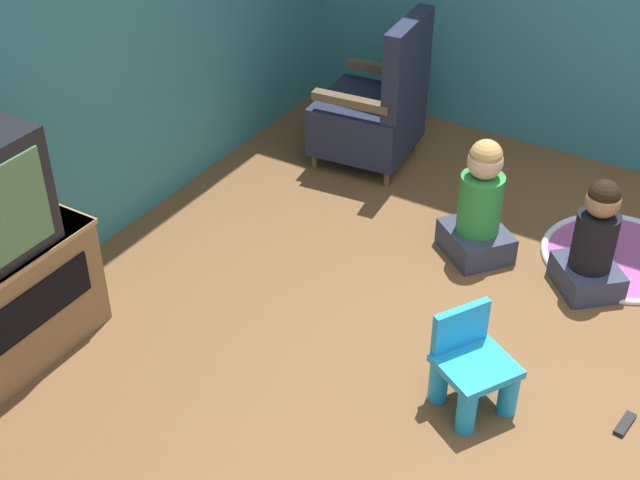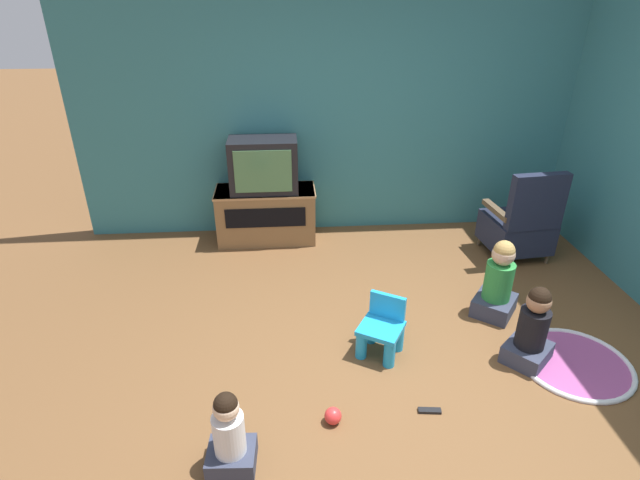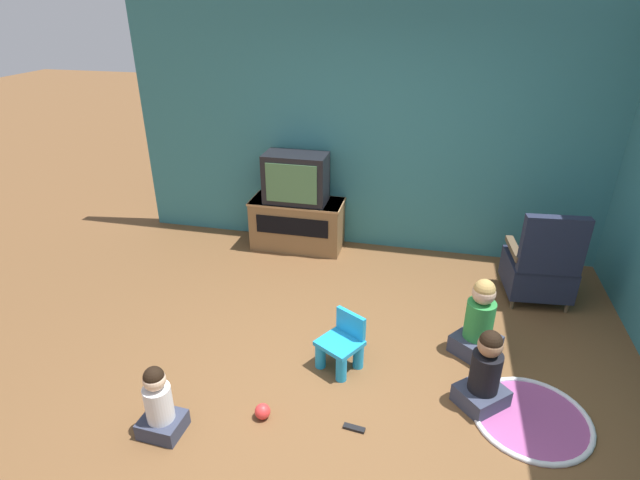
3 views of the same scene
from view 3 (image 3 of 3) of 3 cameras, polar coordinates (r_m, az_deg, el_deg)
The scene contains 12 objects.
ground_plane at distance 3.86m, azimuth 4.01°, elevation -17.54°, with size 30.00×30.00×0.00m, color brown.
wall_back at distance 5.54m, azimuth 5.48°, elevation 13.38°, with size 5.32×0.12×2.89m.
tv_cabinet at distance 5.76m, azimuth -2.60°, elevation 1.96°, with size 1.05×0.47×0.58m.
television at distance 5.53m, azimuth -2.78°, elevation 7.07°, with size 0.69×0.39×0.55m.
black_armchair at distance 5.14m, azimuth 23.87°, elevation -2.89°, with size 0.63×0.63×0.96m.
yellow_kid_chair at distance 4.00m, azimuth 2.45°, elevation -12.04°, with size 0.41×0.40×0.45m.
play_mat at distance 3.98m, azimuth 23.00°, elevation -18.22°, with size 0.82×0.82×0.04m.
child_watching_left at distance 3.62m, azimuth -17.92°, elevation -17.51°, with size 0.29×0.26×0.55m.
child_watching_center at distance 4.27m, azimuth 17.71°, elevation -8.89°, with size 0.45×0.46×0.69m.
child_watching_right at distance 3.80m, azimuth 18.33°, elevation -14.32°, with size 0.43×0.43×0.64m.
toy_ball at distance 3.70m, azimuth -6.58°, elevation -18.88°, with size 0.11×0.11×0.11m.
remote_control at distance 3.64m, azimuth 3.92°, elevation -20.66°, with size 0.15×0.06×0.02m.
Camera 3 is at (0.38, -2.76, 2.67)m, focal length 28.00 mm.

